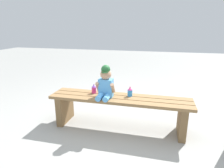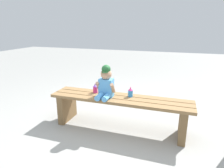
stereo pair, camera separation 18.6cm
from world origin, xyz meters
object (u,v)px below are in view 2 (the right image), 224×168
(park_bench, at_px, (120,107))
(sippy_cup_right, at_px, (130,92))
(child_figure, at_px, (106,83))
(sippy_cup_left, at_px, (95,88))

(park_bench, distance_m, sippy_cup_right, 0.23)
(park_bench, relative_size, child_figure, 4.37)
(park_bench, bearing_deg, sippy_cup_right, 30.13)
(park_bench, relative_size, sippy_cup_left, 14.27)
(park_bench, bearing_deg, sippy_cup_left, 169.30)
(child_figure, bearing_deg, park_bench, 11.80)
(sippy_cup_left, bearing_deg, child_figure, -28.95)
(child_figure, distance_m, sippy_cup_right, 0.33)
(child_figure, height_order, sippy_cup_left, child_figure)
(sippy_cup_left, xyz_separation_m, sippy_cup_right, (0.48, 0.00, 0.00))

